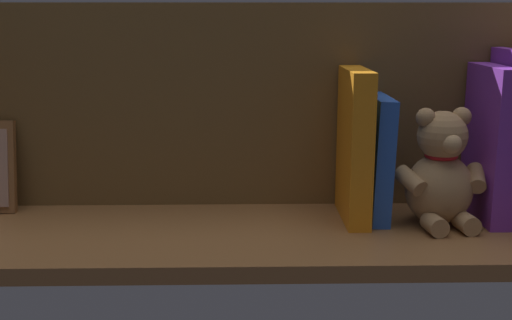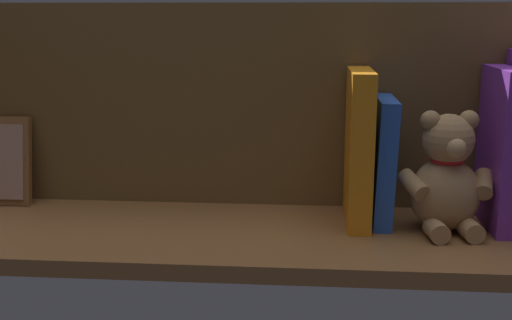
# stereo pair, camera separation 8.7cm
# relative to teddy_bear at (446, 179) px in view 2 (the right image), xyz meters

# --- Properties ---
(ground_plane) EXTENTS (1.06, 0.28, 0.02)m
(ground_plane) POSITION_rel_teddy_bear_xyz_m (0.26, 0.01, -0.08)
(ground_plane) COLOR brown
(shelf_back_panel) EXTENTS (1.06, 0.02, 0.30)m
(shelf_back_panel) POSITION_rel_teddy_bear_xyz_m (0.26, -0.11, 0.08)
(shelf_back_panel) COLOR brown
(shelf_back_panel) RESTS_ON ground_plane
(book_2) EXTENTS (0.03, 0.13, 0.22)m
(book_2) POSITION_rel_teddy_bear_xyz_m (-0.07, -0.03, 0.04)
(book_2) COLOR purple
(book_2) RESTS_ON ground_plane
(teddy_bear) EXTENTS (0.13, 0.11, 0.16)m
(teddy_bear) POSITION_rel_teddy_bear_xyz_m (0.00, 0.00, 0.00)
(teddy_bear) COLOR tan
(teddy_bear) RESTS_ON ground_plane
(book_3) EXTENTS (0.03, 0.12, 0.18)m
(book_3) POSITION_rel_teddy_bear_xyz_m (0.08, -0.04, 0.02)
(book_3) COLOR blue
(book_3) RESTS_ON ground_plane
(book_4) EXTENTS (0.03, 0.13, 0.21)m
(book_4) POSITION_rel_teddy_bear_xyz_m (0.12, -0.03, 0.03)
(book_4) COLOR orange
(book_4) RESTS_ON ground_plane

